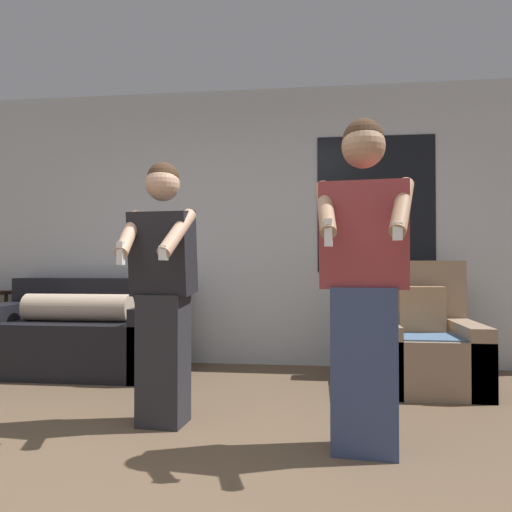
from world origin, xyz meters
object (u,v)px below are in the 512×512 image
armchair (422,346)px  person_right (364,282)px  couch (85,336)px  person_left (163,290)px

armchair → person_right: bearing=-111.3°
armchair → couch: bearing=176.1°
armchair → person_left: bearing=-145.6°
couch → person_right: (2.35, -1.72, 0.56)m
person_right → couch: bearing=143.8°
couch → person_left: (1.18, -1.41, 0.51)m
armchair → person_left: person_left is taller
couch → person_left: size_ratio=1.09×
couch → person_left: bearing=-50.1°
person_left → person_right: person_right is taller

